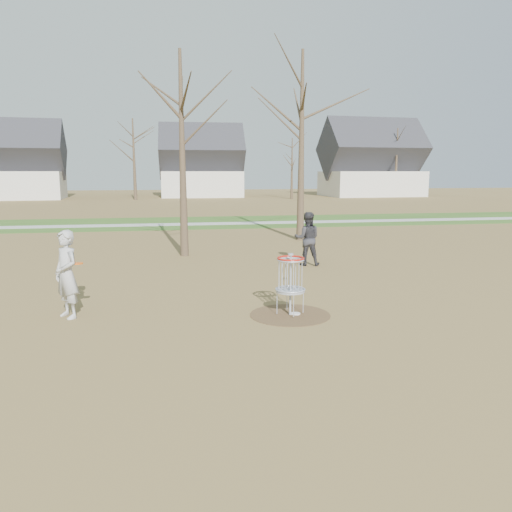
{
  "coord_description": "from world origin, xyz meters",
  "views": [
    {
      "loc": [
        -2.66,
        -10.43,
        3.15
      ],
      "look_at": [
        -0.5,
        1.5,
        1.1
      ],
      "focal_mm": 35.0,
      "sensor_mm": 36.0,
      "label": 1
    }
  ],
  "objects": [
    {
      "name": "disc_grounded",
      "position": [
        0.13,
        0.02,
        0.02
      ],
      "size": [
        0.22,
        0.22,
        0.02
      ],
      "primitive_type": "cylinder",
      "color": "white",
      "rests_on": "dirt_circle"
    },
    {
      "name": "ground",
      "position": [
        0.0,
        0.0,
        0.0
      ],
      "size": [
        160.0,
        160.0,
        0.0
      ],
      "primitive_type": "plane",
      "color": "brown",
      "rests_on": "ground"
    },
    {
      "name": "dirt_circle",
      "position": [
        0.0,
        0.0,
        0.01
      ],
      "size": [
        1.8,
        1.8,
        0.01
      ],
      "primitive_type": "cylinder",
      "color": "#47331E",
      "rests_on": "ground"
    },
    {
      "name": "player_standing",
      "position": [
        -4.81,
        0.68,
        0.96
      ],
      "size": [
        0.8,
        0.83,
        1.92
      ],
      "primitive_type": "imported",
      "rotation": [
        0.0,
        0.0,
        -0.88
      ],
      "color": "#ABABAB",
      "rests_on": "ground"
    },
    {
      "name": "player_throwing",
      "position": [
        2.04,
        5.75,
        0.91
      ],
      "size": [
        1.01,
        0.86,
        1.82
      ],
      "primitive_type": "imported",
      "rotation": [
        0.0,
        0.0,
        2.92
      ],
      "color": "#2C2B30",
      "rests_on": "ground"
    },
    {
      "name": "footpath",
      "position": [
        0.0,
        20.0,
        0.01
      ],
      "size": [
        160.0,
        1.5,
        0.01
      ],
      "primitive_type": "cube",
      "color": "#9E9E99",
      "rests_on": "green_band"
    },
    {
      "name": "houses_row",
      "position": [
        4.32,
        52.56,
        3.52
      ],
      "size": [
        56.51,
        10.01,
        7.26
      ],
      "color": "silver",
      "rests_on": "ground"
    },
    {
      "name": "disc_golf_basket",
      "position": [
        0.0,
        0.0,
        0.91
      ],
      "size": [
        0.64,
        0.64,
        1.35
      ],
      "color": "#9EA3AD",
      "rests_on": "ground"
    },
    {
      "name": "bare_trees",
      "position": [
        1.78,
        35.79,
        5.35
      ],
      "size": [
        52.62,
        44.98,
        9.0
      ],
      "color": "#382B1E",
      "rests_on": "ground"
    },
    {
      "name": "discs_in_play",
      "position": [
        -1.7,
        1.66,
        0.95
      ],
      "size": [
        5.66,
        2.32,
        0.56
      ],
      "color": "#F0560C",
      "rests_on": "ground"
    },
    {
      "name": "green_band",
      "position": [
        0.0,
        21.0,
        0.01
      ],
      "size": [
        160.0,
        8.0,
        0.01
      ],
      "primitive_type": "cube",
      "color": "#2D5119",
      "rests_on": "ground"
    }
  ]
}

